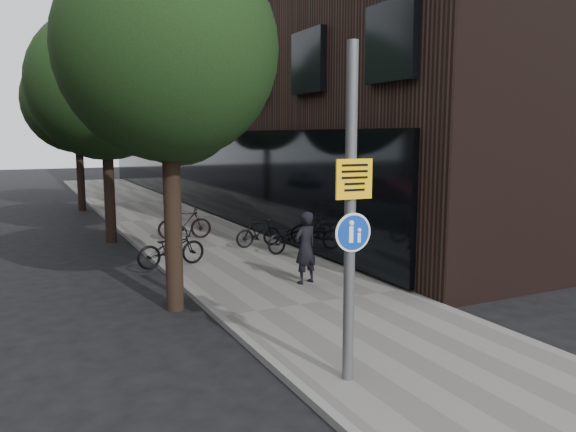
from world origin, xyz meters
TOP-DOWN VIEW (x-y plane):
  - ground at (0.00, 0.00)m, footprint 120.00×120.00m
  - sidewalk at (0.25, 10.00)m, footprint 4.50×60.00m
  - curb_edge at (-2.00, 10.00)m, footprint 0.15×60.00m
  - building_right_dark_brick at (8.50, 22.00)m, footprint 12.00×40.00m
  - street_tree_near at (-2.53, 4.64)m, footprint 4.40×4.40m
  - street_tree_mid at (-2.53, 13.14)m, footprint 5.00×5.00m
  - street_tree_far at (-2.53, 22.14)m, footprint 5.00×5.00m
  - signpost at (-1.28, -0.20)m, footprint 0.55×0.16m
  - pedestrian at (0.65, 4.80)m, footprint 0.72×0.56m
  - parked_bike_facade_near at (2.00, 8.15)m, footprint 1.92×0.91m
  - parked_bike_facade_far at (1.38, 9.39)m, footprint 1.55×0.50m
  - parked_bike_curb_near at (-1.80, 7.93)m, footprint 1.99×0.96m
  - parked_bike_curb_far at (-0.35, 11.77)m, footprint 1.87×0.83m

SIDE VIEW (x-z plane):
  - ground at x=0.00m, z-range 0.00..0.00m
  - sidewalk at x=0.25m, z-range 0.00..0.12m
  - curb_edge at x=-2.00m, z-range 0.00..0.13m
  - parked_bike_facade_far at x=1.38m, z-range 0.12..1.04m
  - parked_bike_facade_near at x=2.00m, z-range 0.12..1.09m
  - parked_bike_curb_near at x=-1.80m, z-range 0.12..1.12m
  - parked_bike_curb_far at x=-0.35m, z-range 0.12..1.20m
  - pedestrian at x=0.65m, z-range 0.12..1.85m
  - signpost at x=-1.28m, z-range 0.14..4.93m
  - street_tree_near at x=-2.53m, z-range 1.36..8.86m
  - street_tree_mid at x=-2.53m, z-range 1.21..9.01m
  - street_tree_far at x=-2.53m, z-range 1.21..9.01m
  - building_right_dark_brick at x=8.50m, z-range 0.00..18.00m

